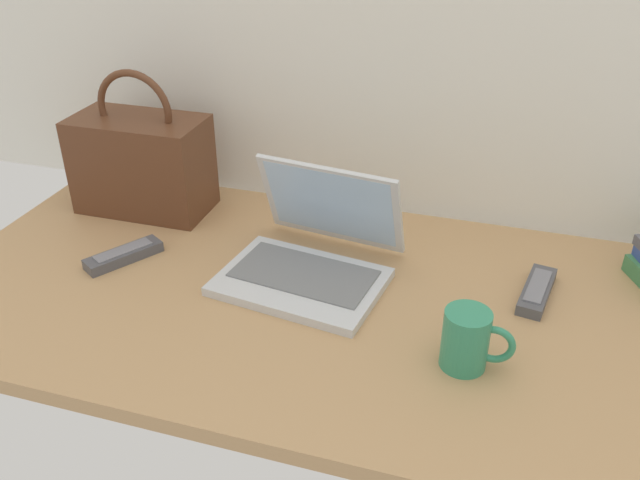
{
  "coord_description": "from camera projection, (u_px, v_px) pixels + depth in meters",
  "views": [
    {
      "loc": [
        0.26,
        -1.0,
        0.76
      ],
      "look_at": [
        -0.04,
        0.0,
        0.15
      ],
      "focal_mm": 37.48,
      "sensor_mm": 36.0,
      "label": 1
    }
  ],
  "objects": [
    {
      "name": "desk",
      "position": [
        343.0,
        305.0,
        1.27
      ],
      "size": [
        1.6,
        0.76,
        0.03
      ],
      "color": "tan",
      "rests_on": "ground"
    },
    {
      "name": "laptop",
      "position": [
        311.0,
        254.0,
        1.32
      ],
      "size": [
        0.34,
        0.33,
        0.21
      ],
      "color": "silver",
      "rests_on": "desk"
    },
    {
      "name": "coffee_mug",
      "position": [
        468.0,
        339.0,
        1.07
      ],
      "size": [
        0.12,
        0.08,
        0.1
      ],
      "color": "#338C66",
      "rests_on": "desk"
    },
    {
      "name": "remote_control_near",
      "position": [
        123.0,
        256.0,
        1.37
      ],
      "size": [
        0.12,
        0.16,
        0.02
      ],
      "color": "#4C4C51",
      "rests_on": "desk"
    },
    {
      "name": "remote_control_far",
      "position": [
        537.0,
        291.0,
        1.26
      ],
      "size": [
        0.07,
        0.17,
        0.02
      ],
      "color": "#4C4C51",
      "rests_on": "desk"
    },
    {
      "name": "handbag",
      "position": [
        142.0,
        162.0,
        1.53
      ],
      "size": [
        0.3,
        0.16,
        0.33
      ],
      "color": "#59331E",
      "rests_on": "desk"
    }
  ]
}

